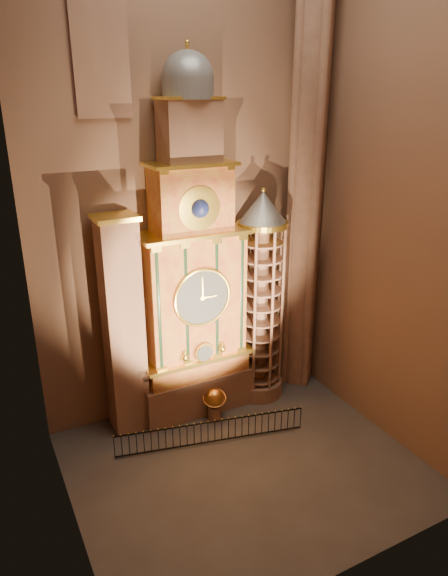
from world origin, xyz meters
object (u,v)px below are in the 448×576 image
portrait_tower (123,327)px  stair_turret (260,300)px  celestial_globe (214,401)px  iron_railing (211,432)px  astronomical_clock (193,283)px

portrait_tower → stair_turret: size_ratio=0.94×
celestial_globe → stair_turret: bearing=19.4°
stair_turret → iron_railing: (-4.07, -2.71, -4.67)m
celestial_globe → iron_railing: 1.91m
astronomical_clock → iron_railing: bearing=-100.9°
stair_turret → celestial_globe: stair_turret is taller
astronomical_clock → stair_turret: (3.50, -0.26, -1.41)m
portrait_tower → stair_turret: bearing=-2.3°
iron_railing → portrait_tower: bearing=133.4°
astronomical_clock → celestial_globe: size_ratio=10.11×
astronomical_clock → celestial_globe: bearing=-74.4°
portrait_tower → celestial_globe: bearing=-20.1°
astronomical_clock → iron_railing: size_ratio=2.00×
astronomical_clock → portrait_tower: 3.73m
iron_railing → celestial_globe: bearing=59.3°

